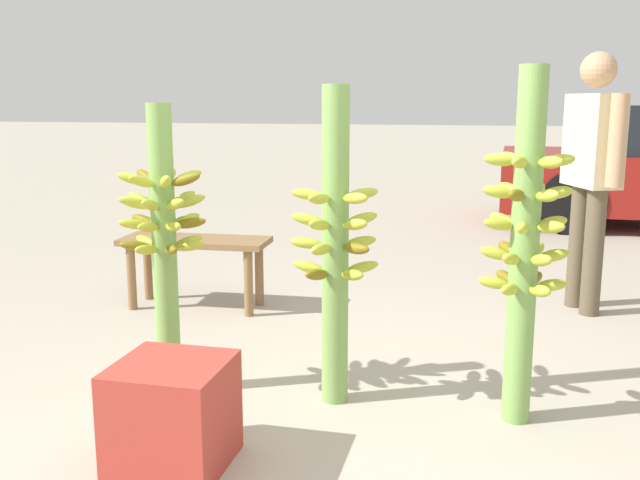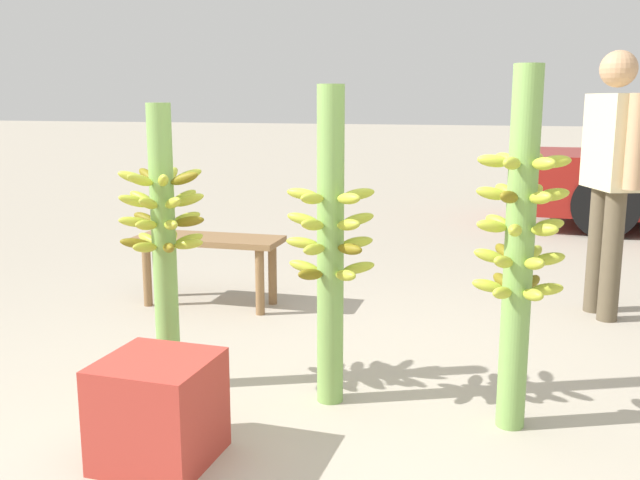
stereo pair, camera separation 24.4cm
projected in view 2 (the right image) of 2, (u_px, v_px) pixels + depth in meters
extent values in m
plane|color=#A89E8C|center=(282.00, 444.00, 2.98)|extent=(80.00, 80.00, 0.00)
cylinder|color=#7AA851|center=(164.00, 250.00, 3.45)|extent=(0.12, 0.12, 1.40)
ellipsoid|color=#ADB733|center=(171.00, 175.00, 3.50)|extent=(0.07, 0.17, 0.09)
ellipsoid|color=#736414|center=(148.00, 175.00, 3.47)|extent=(0.16, 0.12, 0.09)
ellipsoid|color=#ADB733|center=(134.00, 178.00, 3.37)|extent=(0.17, 0.10, 0.09)
ellipsoid|color=#ADB733|center=(140.00, 180.00, 3.27)|extent=(0.09, 0.17, 0.09)
ellipsoid|color=#ADB733|center=(163.00, 180.00, 3.26)|extent=(0.13, 0.16, 0.09)
ellipsoid|color=#736414|center=(184.00, 179.00, 3.33)|extent=(0.17, 0.06, 0.09)
ellipsoid|color=#ADB733|center=(187.00, 176.00, 3.44)|extent=(0.15, 0.15, 0.09)
ellipsoid|color=#ADB733|center=(135.00, 201.00, 3.35)|extent=(0.16, 0.14, 0.09)
ellipsoid|color=#ADB733|center=(148.00, 203.00, 3.28)|extent=(0.05, 0.16, 0.09)
ellipsoid|color=#ADB733|center=(173.00, 203.00, 3.29)|extent=(0.16, 0.14, 0.09)
ellipsoid|color=#ADB733|center=(189.00, 200.00, 3.39)|extent=(0.17, 0.08, 0.09)
ellipsoid|color=#ADB733|center=(184.00, 197.00, 3.49)|extent=(0.11, 0.17, 0.09)
ellipsoid|color=#ADB733|center=(164.00, 196.00, 3.52)|extent=(0.12, 0.17, 0.09)
ellipsoid|color=#ADB733|center=(142.00, 198.00, 3.46)|extent=(0.17, 0.08, 0.09)
ellipsoid|color=#736414|center=(145.00, 218.00, 3.49)|extent=(0.17, 0.10, 0.07)
ellipsoid|color=#ADB733|center=(135.00, 222.00, 3.38)|extent=(0.16, 0.13, 0.07)
ellipsoid|color=#ADB733|center=(146.00, 225.00, 3.30)|extent=(0.06, 0.16, 0.07)
ellipsoid|color=#ADB733|center=(171.00, 225.00, 3.30)|extent=(0.15, 0.15, 0.07)
ellipsoid|color=#736414|center=(189.00, 222.00, 3.39)|extent=(0.17, 0.07, 0.07)
ellipsoid|color=#ADB733|center=(187.00, 218.00, 3.50)|extent=(0.12, 0.16, 0.07)
ellipsoid|color=#736414|center=(168.00, 216.00, 3.55)|extent=(0.10, 0.17, 0.07)
ellipsoid|color=#ADB733|center=(188.00, 244.00, 3.40)|extent=(0.16, 0.05, 0.07)
ellipsoid|color=#ADB733|center=(189.00, 240.00, 3.51)|extent=(0.14, 0.16, 0.07)
ellipsoid|color=#ADB733|center=(171.00, 238.00, 3.57)|extent=(0.08, 0.17, 0.07)
ellipsoid|color=#ADB733|center=(148.00, 239.00, 3.52)|extent=(0.17, 0.11, 0.07)
ellipsoid|color=#736414|center=(136.00, 243.00, 3.42)|extent=(0.17, 0.11, 0.07)
ellipsoid|color=#ADB733|center=(145.00, 247.00, 3.33)|extent=(0.08, 0.17, 0.07)
ellipsoid|color=#736414|center=(169.00, 248.00, 3.32)|extent=(0.14, 0.15, 0.07)
cylinder|color=#7AA851|center=(330.00, 249.00, 3.27)|extent=(0.12, 0.12, 1.48)
ellipsoid|color=#ADB733|center=(331.00, 192.00, 3.36)|extent=(0.09, 0.17, 0.07)
ellipsoid|color=#ADB733|center=(303.00, 194.00, 3.27)|extent=(0.16, 0.06, 0.07)
ellipsoid|color=#ADB733|center=(312.00, 198.00, 3.12)|extent=(0.10, 0.17, 0.07)
ellipsoid|color=#ADB733|center=(349.00, 199.00, 3.12)|extent=(0.16, 0.14, 0.07)
ellipsoid|color=#ADB733|center=(359.00, 194.00, 3.26)|extent=(0.16, 0.13, 0.07)
ellipsoid|color=#ADB733|center=(330.00, 216.00, 3.38)|extent=(0.09, 0.17, 0.08)
ellipsoid|color=#ADB733|center=(303.00, 219.00, 3.29)|extent=(0.16, 0.05, 0.08)
ellipsoid|color=#ADB733|center=(313.00, 225.00, 3.14)|extent=(0.10, 0.17, 0.08)
ellipsoid|color=#ADB733|center=(348.00, 225.00, 3.14)|extent=(0.16, 0.14, 0.08)
ellipsoid|color=#ADB733|center=(358.00, 219.00, 3.29)|extent=(0.16, 0.13, 0.08)
ellipsoid|color=#ADB733|center=(302.00, 243.00, 3.30)|extent=(0.16, 0.06, 0.06)
ellipsoid|color=#ADB733|center=(314.00, 249.00, 3.16)|extent=(0.09, 0.17, 0.06)
ellipsoid|color=#736414|center=(350.00, 249.00, 3.17)|extent=(0.16, 0.13, 0.06)
ellipsoid|color=#ADB733|center=(357.00, 242.00, 3.32)|extent=(0.16, 0.14, 0.06)
ellipsoid|color=#ADB733|center=(329.00, 239.00, 3.40)|extent=(0.10, 0.17, 0.06)
ellipsoid|color=#ADB733|center=(304.00, 267.00, 3.35)|extent=(0.17, 0.07, 0.08)
ellipsoid|color=#736414|center=(310.00, 274.00, 3.19)|extent=(0.11, 0.17, 0.08)
ellipsoid|color=#ADB733|center=(346.00, 275.00, 3.18)|extent=(0.15, 0.15, 0.08)
ellipsoid|color=#ADB733|center=(359.00, 268.00, 3.32)|extent=(0.17, 0.12, 0.08)
ellipsoid|color=#736414|center=(333.00, 263.00, 3.42)|extent=(0.08, 0.17, 0.08)
cylinder|color=#7AA851|center=(519.00, 253.00, 3.00)|extent=(0.12, 0.12, 1.56)
ellipsoid|color=#ADB733|center=(555.00, 162.00, 2.91)|extent=(0.14, 0.07, 0.07)
ellipsoid|color=#ADB733|center=(535.00, 159.00, 3.02)|extent=(0.10, 0.15, 0.07)
ellipsoid|color=#ADB733|center=(505.00, 159.00, 3.04)|extent=(0.13, 0.14, 0.07)
ellipsoid|color=#ADB733|center=(493.00, 161.00, 2.94)|extent=(0.14, 0.07, 0.07)
ellipsoid|color=#ADB733|center=(512.00, 163.00, 2.83)|extent=(0.10, 0.15, 0.07)
ellipsoid|color=#ADB733|center=(544.00, 164.00, 2.81)|extent=(0.13, 0.14, 0.07)
ellipsoid|color=#ADB733|center=(541.00, 198.00, 2.84)|extent=(0.12, 0.14, 0.07)
ellipsoid|color=#ADB733|center=(553.00, 195.00, 2.93)|extent=(0.14, 0.07, 0.07)
ellipsoid|color=#ADB733|center=(535.00, 191.00, 3.04)|extent=(0.10, 0.15, 0.07)
ellipsoid|color=#ADB733|center=(505.00, 191.00, 3.07)|extent=(0.12, 0.14, 0.07)
ellipsoid|color=#ADB733|center=(492.00, 193.00, 2.97)|extent=(0.14, 0.07, 0.07)
ellipsoid|color=#736414|center=(509.00, 197.00, 2.86)|extent=(0.10, 0.15, 0.07)
ellipsoid|color=#ADB733|center=(545.00, 230.00, 2.88)|extent=(0.14, 0.13, 0.07)
ellipsoid|color=#ADB733|center=(549.00, 225.00, 2.99)|extent=(0.15, 0.10, 0.07)
ellipsoid|color=#ADB733|center=(525.00, 221.00, 3.09)|extent=(0.07, 0.14, 0.07)
ellipsoid|color=#ADB733|center=(498.00, 222.00, 3.08)|extent=(0.14, 0.13, 0.07)
ellipsoid|color=#ADB733|center=(492.00, 226.00, 2.97)|extent=(0.15, 0.10, 0.07)
ellipsoid|color=#ADB733|center=(515.00, 230.00, 2.87)|extent=(0.07, 0.14, 0.07)
ellipsoid|color=#ADB733|center=(549.00, 259.00, 2.97)|extent=(0.14, 0.06, 0.08)
ellipsoid|color=#ADB733|center=(533.00, 253.00, 3.09)|extent=(0.11, 0.15, 0.08)
ellipsoid|color=#736414|center=(504.00, 251.00, 3.12)|extent=(0.12, 0.15, 0.08)
ellipsoid|color=#ADB733|center=(489.00, 256.00, 3.03)|extent=(0.14, 0.06, 0.08)
ellipsoid|color=#ADB733|center=(503.00, 262.00, 2.92)|extent=(0.11, 0.15, 0.08)
ellipsoid|color=#ADB733|center=(534.00, 264.00, 2.89)|extent=(0.12, 0.15, 0.08)
ellipsoid|color=#ADB733|center=(487.00, 286.00, 3.06)|extent=(0.14, 0.06, 0.07)
ellipsoid|color=#ADB733|center=(502.00, 293.00, 2.94)|extent=(0.11, 0.15, 0.07)
ellipsoid|color=#ADB733|center=(533.00, 295.00, 2.91)|extent=(0.12, 0.14, 0.07)
ellipsoid|color=#ADB733|center=(547.00, 289.00, 3.00)|extent=(0.14, 0.06, 0.07)
ellipsoid|color=#736414|center=(531.00, 282.00, 3.12)|extent=(0.11, 0.15, 0.07)
ellipsoid|color=#736414|center=(502.00, 280.00, 3.15)|extent=(0.12, 0.14, 0.07)
cylinder|color=brown|center=(597.00, 250.00, 4.78)|extent=(0.17, 0.17, 0.85)
cylinder|color=brown|center=(612.00, 256.00, 4.58)|extent=(0.17, 0.17, 0.85)
cube|color=beige|center=(613.00, 142.00, 4.54)|extent=(0.36, 0.50, 0.60)
cylinder|color=tan|center=(593.00, 137.00, 4.82)|extent=(0.14, 0.14, 0.57)
cylinder|color=tan|center=(636.00, 142.00, 4.26)|extent=(0.14, 0.14, 0.57)
sphere|color=tan|center=(619.00, 69.00, 4.45)|extent=(0.23, 0.23, 0.23)
cube|color=olive|center=(209.00, 239.00, 4.92)|extent=(1.03, 0.41, 0.04)
cylinder|color=olive|center=(165.00, 266.00, 5.20)|extent=(0.06, 0.06, 0.45)
cylinder|color=olive|center=(272.00, 273.00, 4.99)|extent=(0.06, 0.06, 0.45)
cylinder|color=olive|center=(147.00, 274.00, 4.95)|extent=(0.06, 0.06, 0.45)
cylinder|color=olive|center=(260.00, 282.00, 4.74)|extent=(0.06, 0.06, 0.45)
cylinder|color=black|center=(605.00, 205.00, 7.41)|extent=(0.70, 0.22, 0.69)
cylinder|color=black|center=(600.00, 188.00, 8.88)|extent=(0.70, 0.22, 0.69)
cube|color=#B2382D|center=(159.00, 410.00, 2.81)|extent=(0.42, 0.42, 0.42)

